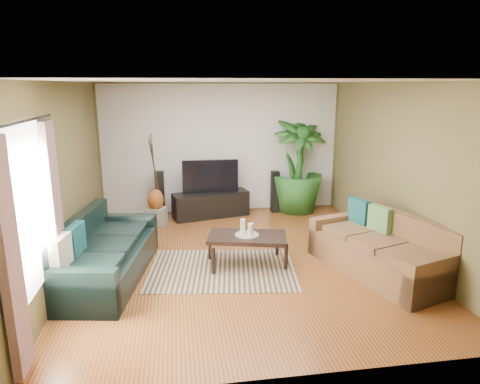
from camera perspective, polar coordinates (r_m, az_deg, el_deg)
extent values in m
plane|color=#9A5428|center=(6.71, 0.26, -9.14)|extent=(5.50, 5.50, 0.00)
plane|color=white|center=(6.17, 0.29, 14.57)|extent=(5.50, 5.50, 0.00)
plane|color=brown|center=(8.99, -2.47, 5.79)|extent=(5.00, 0.00, 5.00)
plane|color=brown|center=(3.71, 6.93, -6.51)|extent=(5.00, 0.00, 5.00)
plane|color=brown|center=(6.42, -22.36, 1.34)|extent=(0.00, 5.50, 5.50)
plane|color=brown|center=(7.13, 20.57, 2.69)|extent=(0.00, 5.50, 5.50)
plane|color=white|center=(8.98, -2.46, 5.78)|extent=(4.90, 0.00, 4.90)
plane|color=white|center=(4.91, -26.40, -2.18)|extent=(0.00, 1.80, 1.80)
cube|color=gray|center=(4.29, -28.34, -8.14)|extent=(0.08, 0.35, 2.20)
cube|color=gray|center=(5.65, -23.43, -2.50)|extent=(0.08, 0.35, 2.20)
cylinder|color=black|center=(4.74, -27.01, 8.35)|extent=(0.03, 1.90, 0.03)
cube|color=black|center=(6.29, -17.54, -7.30)|extent=(1.35, 2.43, 0.85)
cube|color=brown|center=(6.48, 18.05, -6.70)|extent=(1.55, 2.29, 0.85)
cube|color=tan|center=(6.41, -2.36, -10.26)|extent=(2.32, 1.78, 0.01)
cube|color=black|center=(6.50, 0.94, -7.73)|extent=(1.26, 0.88, 0.47)
cylinder|color=#9B9B95|center=(6.41, 0.95, -5.72)|extent=(0.35, 0.35, 0.02)
cylinder|color=#F3E7CD|center=(6.39, 0.38, -4.63)|extent=(0.07, 0.07, 0.23)
cylinder|color=white|center=(6.35, 1.37, -5.00)|extent=(0.07, 0.07, 0.18)
cylinder|color=beige|center=(6.45, 1.48, -4.83)|extent=(0.07, 0.07, 0.15)
cube|color=black|center=(8.82, -3.91, -1.67)|extent=(1.61, 0.80, 0.51)
cube|color=black|center=(8.70, -3.99, 2.12)|extent=(1.13, 0.06, 0.67)
cube|color=black|center=(8.87, -10.59, -0.32)|extent=(0.18, 0.20, 0.95)
cube|color=black|center=(9.11, 4.68, 0.04)|extent=(0.16, 0.18, 0.88)
imported|color=#20551C|center=(9.12, 7.68, 3.45)|extent=(1.27, 1.27, 1.97)
cylinder|color=black|center=(9.31, 7.51, -1.65)|extent=(0.36, 0.36, 0.28)
cube|color=gray|center=(8.47, -11.09, -3.20)|extent=(0.43, 0.43, 0.34)
ellipsoid|color=brown|center=(8.38, -11.19, -1.08)|extent=(0.31, 0.31, 0.43)
cube|color=#905E2F|center=(7.37, -16.80, -5.61)|extent=(0.51, 0.51, 0.48)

